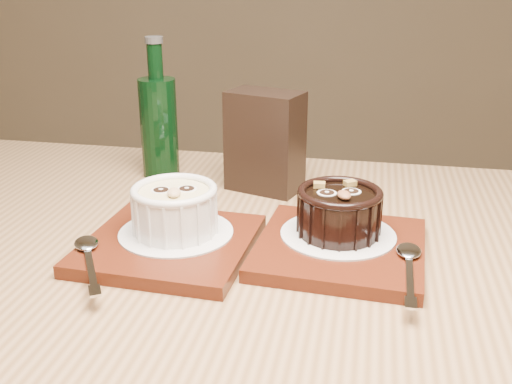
% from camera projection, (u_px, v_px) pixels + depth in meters
% --- Properties ---
extents(table, '(1.27, 0.91, 0.75)m').
position_uv_depth(table, '(259.00, 346.00, 0.66)').
color(table, brown).
rests_on(table, ground).
extents(tray_left, '(0.20, 0.20, 0.01)m').
position_uv_depth(tray_left, '(169.00, 245.00, 0.67)').
color(tray_left, '#521E0D').
rests_on(tray_left, table).
extents(doily_left, '(0.13, 0.13, 0.00)m').
position_uv_depth(doily_left, '(176.00, 232.00, 0.68)').
color(doily_left, silver).
rests_on(doily_left, tray_left).
extents(ramekin_white, '(0.10, 0.10, 0.06)m').
position_uv_depth(ramekin_white, '(175.00, 207.00, 0.67)').
color(ramekin_white, white).
rests_on(ramekin_white, doily_left).
extents(spoon_left, '(0.08, 0.13, 0.01)m').
position_uv_depth(spoon_left, '(89.00, 257.00, 0.62)').
color(spoon_left, silver).
rests_on(spoon_left, tray_left).
extents(tray_right, '(0.21, 0.21, 0.01)m').
position_uv_depth(tray_right, '(340.00, 249.00, 0.66)').
color(tray_right, '#521E0D').
rests_on(tray_right, table).
extents(doily_right, '(0.13, 0.13, 0.00)m').
position_uv_depth(doily_right, '(338.00, 234.00, 0.68)').
color(doily_right, silver).
rests_on(doily_right, tray_right).
extents(ramekin_dark, '(0.09, 0.09, 0.06)m').
position_uv_depth(ramekin_dark, '(339.00, 210.00, 0.67)').
color(ramekin_dark, black).
rests_on(ramekin_dark, doily_right).
extents(spoon_right, '(0.04, 0.14, 0.01)m').
position_uv_depth(spoon_right, '(409.00, 266.00, 0.60)').
color(spoon_right, silver).
rests_on(spoon_right, tray_right).
extents(condiment_stand, '(0.12, 0.09, 0.14)m').
position_uv_depth(condiment_stand, '(265.00, 142.00, 0.83)').
color(condiment_stand, black).
rests_on(condiment_stand, table).
extents(green_bottle, '(0.05, 0.05, 0.21)m').
position_uv_depth(green_bottle, '(159.00, 124.00, 0.88)').
color(green_bottle, black).
rests_on(green_bottle, table).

